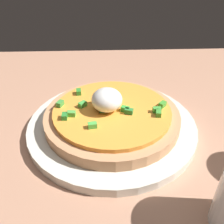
% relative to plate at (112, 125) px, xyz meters
% --- Properties ---
extents(dining_table, '(1.22, 0.86, 0.02)m').
position_rel_plate_xyz_m(dining_table, '(0.06, 0.07, -0.02)').
color(dining_table, tan).
rests_on(dining_table, ground).
extents(plate, '(0.27, 0.27, 0.01)m').
position_rel_plate_xyz_m(plate, '(0.00, 0.00, 0.00)').
color(plate, silver).
rests_on(plate, dining_table).
extents(pizza, '(0.22, 0.22, 0.06)m').
position_rel_plate_xyz_m(pizza, '(0.00, 0.00, 0.02)').
color(pizza, tan).
rests_on(pizza, plate).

